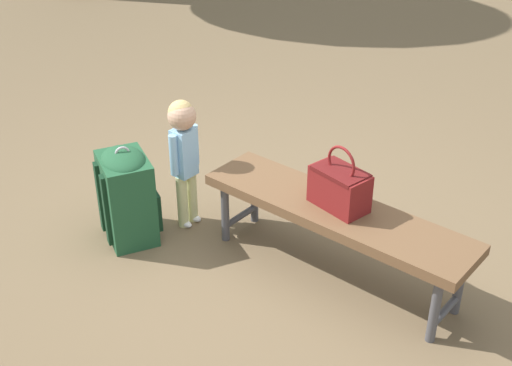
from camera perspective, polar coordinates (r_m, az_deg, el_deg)
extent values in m
plane|color=brown|center=(4.18, 0.52, -5.09)|extent=(40.00, 40.00, 0.00)
cube|color=brown|center=(3.72, 6.78, -2.45)|extent=(1.65, 0.79, 0.06)
cylinder|color=#47474C|center=(4.11, -2.64, -2.55)|extent=(0.05, 0.05, 0.39)
cylinder|color=#47474C|center=(4.28, -0.13, -1.00)|extent=(0.05, 0.05, 0.39)
cylinder|color=#47474C|center=(3.50, 14.95, -10.42)|extent=(0.05, 0.05, 0.39)
cylinder|color=#47474C|center=(3.70, 16.90, -8.14)|extent=(0.05, 0.05, 0.39)
cylinder|color=#47474C|center=(4.24, -1.34, -2.85)|extent=(0.11, 0.28, 0.04)
cylinder|color=#47474C|center=(3.66, 15.75, -10.41)|extent=(0.11, 0.28, 0.04)
cube|color=maroon|center=(3.66, 7.10, -0.51)|extent=(0.37, 0.30, 0.22)
cube|color=#561313|center=(3.61, 7.21, 0.92)|extent=(0.34, 0.29, 0.02)
torus|color=maroon|center=(3.58, 7.26, 1.69)|extent=(0.18, 0.10, 0.20)
cylinder|color=#CCCC8C|center=(4.32, -5.47, -1.10)|extent=(0.07, 0.07, 0.36)
cylinder|color=#CCCC8C|center=(4.27, -6.27, -1.56)|extent=(0.07, 0.07, 0.36)
ellipsoid|color=white|center=(4.39, -5.19, -2.98)|extent=(0.10, 0.07, 0.04)
ellipsoid|color=white|center=(4.34, -5.97, -3.45)|extent=(0.10, 0.07, 0.04)
cube|color=#8CBFE5|center=(4.13, -6.11, 2.64)|extent=(0.14, 0.16, 0.31)
cylinder|color=#8CBFE5|center=(4.18, -5.25, 3.27)|extent=(0.05, 0.05, 0.26)
cylinder|color=#8CBFE5|center=(4.07, -7.01, 2.38)|extent=(0.05, 0.05, 0.26)
sphere|color=tan|center=(4.02, -6.29, 5.68)|extent=(0.17, 0.17, 0.17)
sphere|color=tan|center=(4.02, -6.39, 5.94)|extent=(0.16, 0.16, 0.16)
cube|color=#1E4C2D|center=(4.17, -10.88, -1.31)|extent=(0.46, 0.45, 0.55)
ellipsoid|color=#1E4C2D|center=(4.04, -11.23, 1.86)|extent=(0.44, 0.43, 0.12)
cube|color=#13311D|center=(4.24, -8.74, -1.82)|extent=(0.22, 0.20, 0.25)
cube|color=#13311D|center=(4.22, -13.12, -1.18)|extent=(0.06, 0.06, 0.47)
cube|color=#13311D|center=(4.07, -12.62, -2.31)|extent=(0.06, 0.06, 0.47)
torus|color=#B2B2B7|center=(4.02, -11.30, 2.49)|extent=(0.07, 0.08, 0.09)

